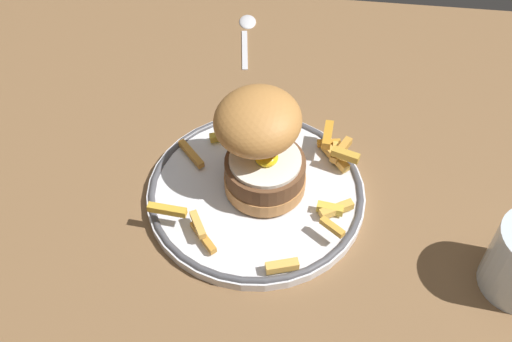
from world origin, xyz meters
TOP-DOWN VIEW (x-y plane):
  - ground_plane at (0.00, 0.00)cm, footprint 111.78×88.25cm
  - dinner_plate at (5.48, 2.31)cm, footprint 25.33×25.33cm
  - burger at (5.87, 3.61)cm, footprint 13.58×13.71cm
  - fries_pile at (8.79, 3.64)cm, footprint 22.74×20.59cm
  - spoon at (-0.28, 34.76)cm, footprint 3.58×13.41cm

SIDE VIEW (x-z plane):
  - ground_plane at x=0.00cm, z-range -4.00..0.00cm
  - spoon at x=-0.28cm, z-range -0.09..0.81cm
  - dinner_plate at x=5.48cm, z-range 0.04..1.64cm
  - fries_pile at x=8.79cm, z-range 1.09..4.07cm
  - burger at x=5.87cm, z-range 1.54..13.73cm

